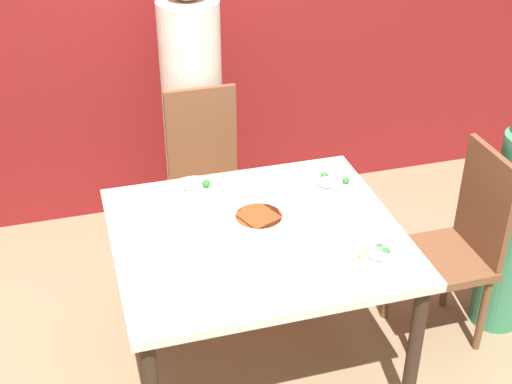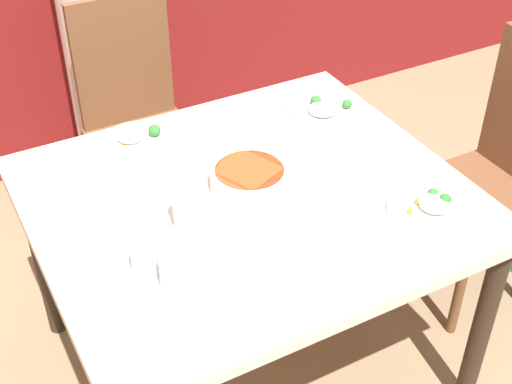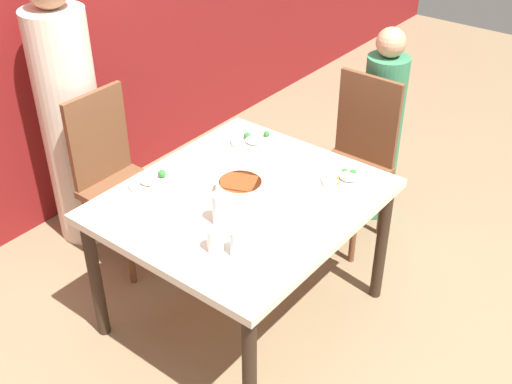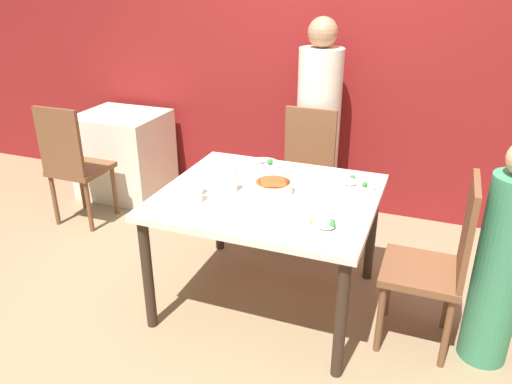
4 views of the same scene
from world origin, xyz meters
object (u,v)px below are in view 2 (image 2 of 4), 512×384
object	(u,v)px
chair_child_spot	(497,172)
bowl_curry	(249,178)
plate_rice_adult	(325,110)
person_adult	(103,35)
chair_adult_spot	(138,119)
glass_water_tall	(145,256)

from	to	relation	value
chair_child_spot	bowl_curry	size ratio (longest dim) A/B	4.31
bowl_curry	plate_rice_adult	size ratio (longest dim) A/B	0.90
chair_child_spot	person_adult	xyz separation A→B (m)	(-0.97, 1.26, 0.22)
chair_adult_spot	glass_water_tall	size ratio (longest dim) A/B	9.43
chair_adult_spot	bowl_curry	distance (m)	0.88
bowl_curry	plate_rice_adult	world-z (taller)	bowl_curry
chair_child_spot	bowl_curry	xyz separation A→B (m)	(-0.93, 0.08, 0.24)
glass_water_tall	bowl_curry	bearing A→B (deg)	25.99
glass_water_tall	chair_child_spot	bearing A→B (deg)	4.75
chair_adult_spot	plate_rice_adult	bearing A→B (deg)	-52.82
plate_rice_adult	glass_water_tall	xyz separation A→B (m)	(-0.81, -0.43, 0.04)
chair_adult_spot	bowl_curry	xyz separation A→B (m)	(0.04, -0.85, 0.24)
plate_rice_adult	chair_adult_spot	bearing A→B (deg)	127.18
chair_child_spot	plate_rice_adult	xyz separation A→B (m)	(-0.51, 0.32, 0.22)
bowl_curry	chair_child_spot	bearing A→B (deg)	-4.95
chair_adult_spot	chair_child_spot	bearing A→B (deg)	-43.64
glass_water_tall	person_adult	bearing A→B (deg)	75.69
chair_adult_spot	chair_child_spot	world-z (taller)	same
chair_adult_spot	bowl_curry	bearing A→B (deg)	-87.17
chair_adult_spot	person_adult	bearing A→B (deg)	90.00
chair_child_spot	plate_rice_adult	world-z (taller)	chair_child_spot
chair_adult_spot	glass_water_tall	bearing A→B (deg)	-108.60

